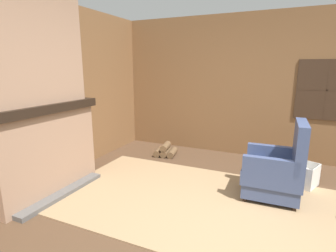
% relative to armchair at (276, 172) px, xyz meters
% --- Properties ---
extents(ground_plane, '(14.00, 14.00, 0.00)m').
position_rel_armchair_xyz_m(ground_plane, '(-0.38, -1.08, -0.36)').
color(ground_plane, '#4C3523').
extents(wood_panel_wall_left, '(0.06, 5.97, 2.60)m').
position_rel_armchair_xyz_m(wood_panel_wall_left, '(-3.10, -1.08, 0.94)').
color(wood_panel_wall_left, brown).
rests_on(wood_panel_wall_left, ground).
extents(wood_panel_wall_back, '(5.97, 0.09, 2.60)m').
position_rel_armchair_xyz_m(wood_panel_wall_back, '(-0.35, 1.63, 0.94)').
color(wood_panel_wall_back, brown).
rests_on(wood_panel_wall_back, ground).
extents(fireplace_hearth, '(0.67, 1.57, 1.21)m').
position_rel_armchair_xyz_m(fireplace_hearth, '(-2.83, -1.08, 0.24)').
color(fireplace_hearth, '#9E7A60').
rests_on(fireplace_hearth, ground).
extents(chimney_breast, '(0.40, 1.30, 1.37)m').
position_rel_armchair_xyz_m(chimney_breast, '(-2.84, -1.08, 1.53)').
color(chimney_breast, '#9E7A60').
rests_on(chimney_breast, fireplace_hearth).
extents(area_rug, '(4.18, 2.10, 0.01)m').
position_rel_armchair_xyz_m(area_rug, '(-0.61, -0.50, -0.35)').
color(area_rug, '#997A56').
rests_on(area_rug, ground).
extents(armchair, '(0.72, 0.66, 1.02)m').
position_rel_armchair_xyz_m(armchair, '(0.00, 0.00, 0.00)').
color(armchair, '#3D4C75').
rests_on(armchair, ground).
extents(firewood_stack, '(0.44, 0.41, 0.24)m').
position_rel_armchair_xyz_m(firewood_stack, '(-1.98, 0.94, -0.27)').
color(firewood_stack, brown).
rests_on(firewood_stack, ground).
extents(laundry_basket, '(0.57, 0.51, 0.32)m').
position_rel_armchair_xyz_m(laundry_basket, '(0.29, 0.59, -0.20)').
color(laundry_basket, white).
rests_on(laundry_basket, ground).
extents(oil_lamp_vase, '(0.11, 0.11, 0.25)m').
position_rel_armchair_xyz_m(oil_lamp_vase, '(-2.88, -1.27, 0.93)').
color(oil_lamp_vase, '#B24C42').
rests_on(oil_lamp_vase, fireplace_hearth).
extents(storage_case, '(0.16, 0.22, 0.15)m').
position_rel_armchair_xyz_m(storage_case, '(-2.88, -0.86, 0.92)').
color(storage_case, black).
rests_on(storage_case, fireplace_hearth).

